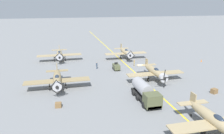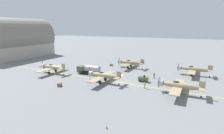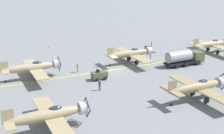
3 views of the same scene
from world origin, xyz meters
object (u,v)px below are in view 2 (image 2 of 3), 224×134
Objects in this scene: ground_crew_walking at (145,85)px; traffic_cone at (107,127)px; supply_crate_mid_lane at (111,65)px; airplane_near_center at (179,86)px; airplane_far_center at (53,67)px; tow_tractor at (143,79)px; airplane_mid_center at (104,76)px; ground_crew_inspecting at (154,75)px; supply_crate_by_tanker at (60,85)px; fuel_tanker at (89,70)px; hangar at (18,41)px; airplane_mid_right at (130,63)px; airplane_near_right at (194,69)px.

traffic_cone is at bearing -179.96° from ground_crew_walking.
supply_crate_mid_lane is at bearing 45.10° from ground_crew_walking.
supply_crate_mid_lane is (19.04, 27.02, -1.62)m from airplane_near_center.
tow_tractor is (4.77, -29.02, -1.22)m from airplane_far_center.
ground_crew_inspecting is (10.28, -11.24, -1.08)m from airplane_mid_center.
tow_tractor is 1.49× the size of ground_crew_walking.
supply_crate_by_tanker is 1.87× the size of traffic_cone.
airplane_far_center reaches higher than fuel_tanker.
airplane_mid_center is 0.38× the size of hangar.
tow_tractor is (0.31, -17.96, -0.72)m from fuel_tanker.
airplane_far_center is 1.00× the size of airplane_mid_center.
airplane_mid_right is at bearing 30.31° from ground_crew_walking.
airplane_far_center is 44.86m from airplane_near_right.
fuel_tanker is (-14.13, 8.77, -0.50)m from airplane_mid_right.
ground_crew_inspecting is at bearing -47.71° from supply_crate_by_tanker.
airplane_mid_center reaches higher than tow_tractor.
ground_crew_walking is (-4.95, -19.93, -0.56)m from fuel_tanker.
airplane_far_center is 11.65× the size of supply_crate_by_tanker.
airplane_near_right reaches higher than tow_tractor.
airplane_near_right is at bearing -57.70° from airplane_far_center.
tow_tractor is 4.73× the size of traffic_cone.
airplane_far_center reaches higher than tow_tractor.
airplane_far_center reaches higher than airplane_mid_right.
ground_crew_walking is (0.55, -11.29, -1.06)m from airplane_mid_center.
airplane_far_center is 1.00× the size of airplane_mid_right.
airplane_mid_center is 6.90× the size of ground_crew_walking.
airplane_far_center reaches higher than airplane_near_center.
airplane_mid_right is 28.83m from supply_crate_by_tanker.
airplane_mid_right reaches higher than supply_crate_by_tanker.
airplane_far_center is 38.94m from airplane_near_center.
airplane_mid_center is at bearing 131.04° from airplane_near_right.
ground_crew_walking is 21.60m from supply_crate_by_tanker.
airplane_mid_right is 7.05× the size of ground_crew_inspecting.
traffic_cone is (-38.18, 10.06, -1.74)m from airplane_near_right.
tow_tractor is (-13.83, -9.19, -1.22)m from airplane_mid_right.
ground_crew_walking reaches higher than ground_crew_inspecting.
tow_tractor is 4.87m from ground_crew_inspecting.
airplane_near_right is 21.14m from ground_crew_walking.
airplane_mid_right is at bearing 17.19° from airplane_mid_center.
hangar reaches higher than traffic_cone.
supply_crate_mid_lane is (13.75, 17.10, -0.40)m from tow_tractor.
airplane_mid_center reaches higher than ground_crew_walking.
airplane_far_center is 32.30m from ground_crew_inspecting.
airplane_mid_right is 22.13m from ground_crew_walking.
airplane_near_right is 13.48m from ground_crew_inspecting.
tow_tractor is at bearing -99.38° from hangar.
airplane_mid_center is at bearing 132.45° from ground_crew_inspecting.
airplane_far_center is 27.19m from airplane_mid_right.
airplane_mid_center reaches higher than airplane_mid_right.
airplane_far_center reaches higher than ground_crew_inspecting.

